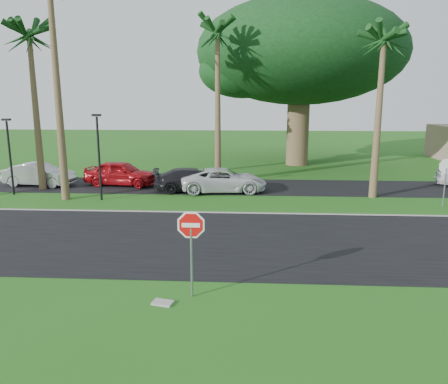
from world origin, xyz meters
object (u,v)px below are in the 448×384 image
Objects in this scene: stop_sign_far at (446,173)px; car_minivan at (224,180)px; car_silver at (39,175)px; car_red at (121,173)px; car_dark at (193,180)px; stop_sign_near at (191,236)px.

stop_sign_far reaches higher than car_minivan.
car_silver is 0.96× the size of car_red.
stop_sign_near is at bearing 177.36° from car_dark.
stop_sign_far is at bearing -94.68° from car_silver.
car_red is at bearing 70.56° from car_minivan.
stop_sign_near is 0.60× the size of car_silver.
car_silver is at bearing 102.94° from car_red.
stop_sign_near is at bearing -149.38° from car_red.
car_red reaches higher than car_silver.
car_silver is at bearing 74.59° from car_dark.
car_dark is at bearing -90.47° from car_silver.
stop_sign_far is 13.66m from car_dark.
car_minivan is at bearing -14.27° from stop_sign_far.
car_red is at bearing 63.41° from car_dark.
car_minivan is at bearing 89.69° from stop_sign_near.
stop_sign_far is (11.50, 11.00, 0.00)m from stop_sign_near.
stop_sign_near is 15.91m from stop_sign_far.
car_silver reaches higher than car_dark.
car_red reaches higher than car_minivan.
stop_sign_far is at bearing -110.47° from car_minivan.
car_dark is 1.85m from car_minivan.
car_red is (5.12, 0.47, 0.06)m from car_silver.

